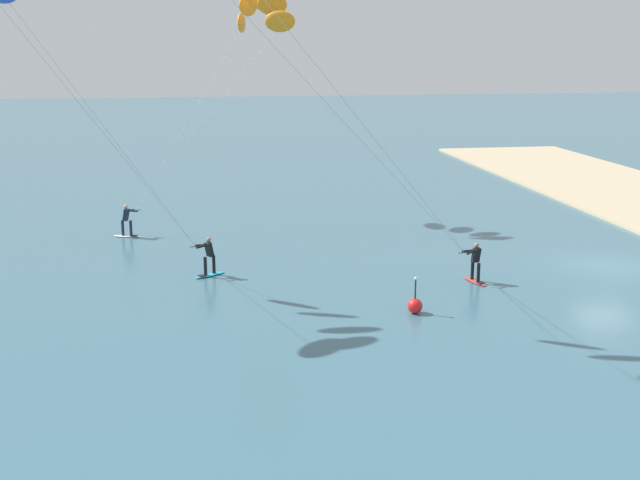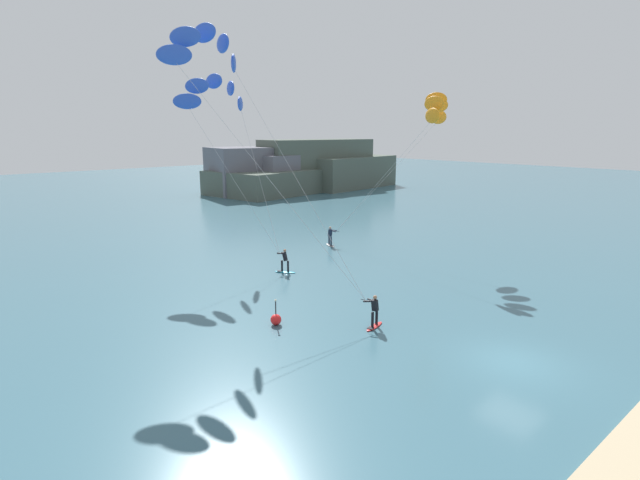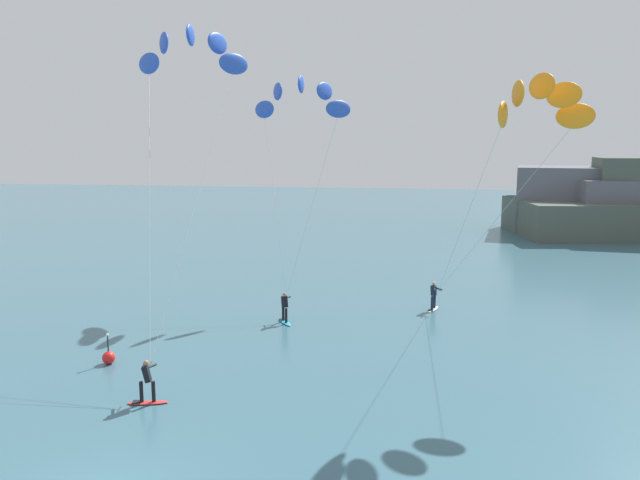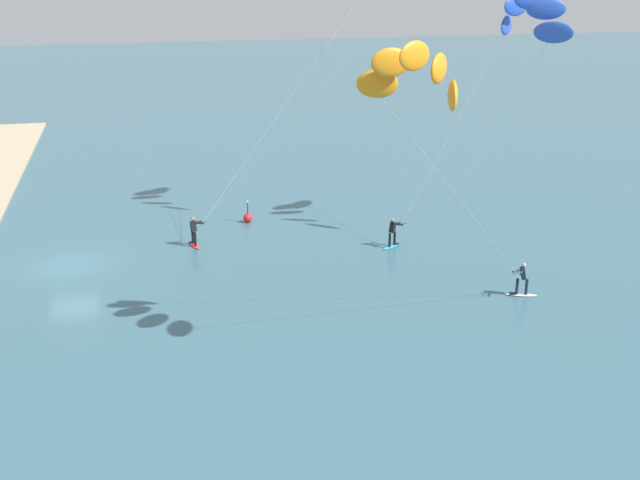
# 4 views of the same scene
# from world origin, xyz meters

# --- Properties ---
(ground_plane) EXTENTS (240.00, 240.00, 0.00)m
(ground_plane) POSITION_xyz_m (0.00, 0.00, 0.00)
(ground_plane) COLOR #386070
(kitesurfer_nearshore) EXTENTS (6.38, 9.41, 13.80)m
(kitesurfer_nearshore) POSITION_xyz_m (0.69, 24.71, 12.04)
(kitesurfer_nearshore) COLOR #23ADD1
(kitesurfer_nearshore) RESTS_ON ground
(kitesurfer_mid_water) EXTENTS (6.19, 13.16, 15.72)m
(kitesurfer_mid_water) POSITION_xyz_m (-3.76, 17.66, 13.90)
(kitesurfer_mid_water) COLOR red
(kitesurfer_mid_water) RESTS_ON ground
(kitesurfer_far_out) EXTENTS (6.88, 9.80, 12.47)m
(kitesurfer_far_out) POSITION_xyz_m (12.99, 14.35, 10.83)
(kitesurfer_far_out) COLOR white
(kitesurfer_far_out) RESTS_ON ground
(marker_buoy) EXTENTS (0.56, 0.56, 1.38)m
(marker_buoy) POSITION_xyz_m (-5.00, 10.19, 0.30)
(marker_buoy) COLOR red
(marker_buoy) RESTS_ON ground
(distant_headland) EXTENTS (33.68, 16.18, 8.18)m
(distant_headland) POSITION_xyz_m (33.31, 54.71, 3.03)
(distant_headland) COLOR slate
(distant_headland) RESTS_ON ground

